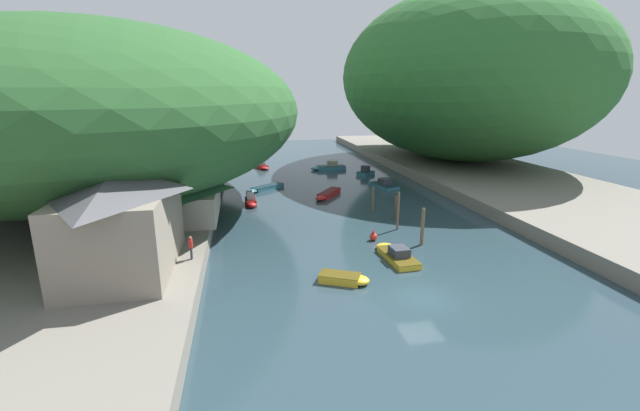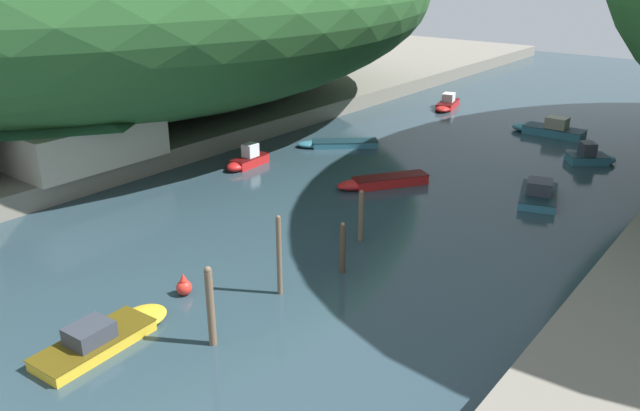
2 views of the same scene
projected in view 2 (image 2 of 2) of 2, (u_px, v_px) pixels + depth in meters
water_surface at (406, 180)px, 41.07m from camera, size 130.00×130.00×0.00m
left_bank at (163, 115)px, 55.21m from camera, size 22.00×120.00×1.37m
boathouse_shed at (79, 129)px, 39.88m from camera, size 6.87×9.85×4.01m
boat_far_upstream at (547, 129)px, 51.49m from camera, size 5.93×1.97×1.55m
boat_moored_right at (592, 157)px, 44.42m from camera, size 3.65×3.38×1.51m
boat_white_cruiser at (247, 160)px, 43.55m from camera, size 1.35×3.70×1.56m
boat_red_skiff at (539, 191)px, 38.04m from camera, size 3.58×5.81×1.31m
boat_far_right_bank at (447, 104)px, 60.31m from camera, size 2.59×5.07×1.38m
boat_navy_launch at (335, 144)px, 48.25m from camera, size 5.63×5.26×0.49m
boat_cabin_cruiser at (106, 335)px, 23.70m from camera, size 2.17×5.72×1.13m
boat_near_quay at (380, 182)px, 39.88m from camera, size 4.43×5.81×0.64m
mooring_post_second at (210, 306)px, 23.14m from camera, size 0.30×0.30×3.31m
mooring_post_middle at (279, 255)px, 26.63m from camera, size 0.22×0.22×3.71m
mooring_post_fourth at (343, 248)px, 28.70m from camera, size 0.28×0.28×2.51m
mooring_post_farthest at (361, 215)px, 31.95m from camera, size 0.28×0.28×2.77m
channel_buoy_near at (184, 286)px, 27.08m from camera, size 0.68×0.68×1.02m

